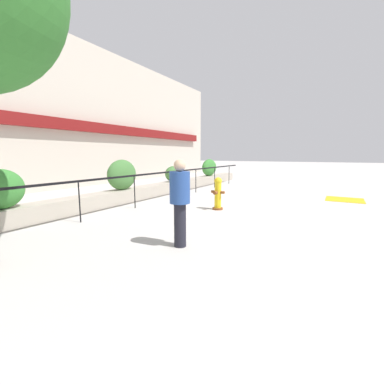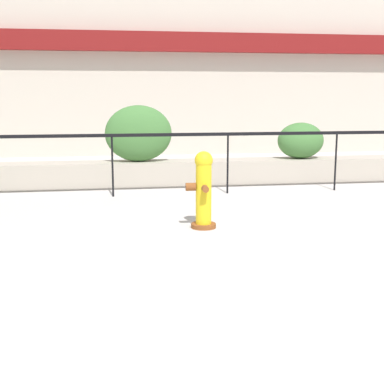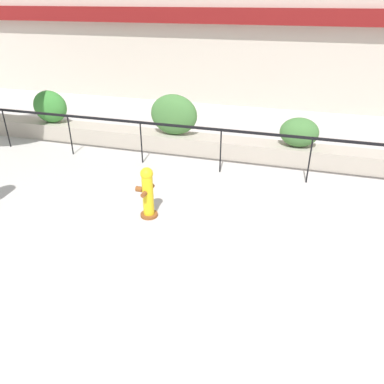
{
  "view_description": "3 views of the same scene",
  "coord_description": "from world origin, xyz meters",
  "px_view_note": "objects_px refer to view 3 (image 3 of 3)",
  "views": [
    {
      "loc": [
        -8.64,
        -1.09,
        1.82
      ],
      "look_at": [
        -1.51,
        3.01,
        0.62
      ],
      "focal_mm": 24.0,
      "sensor_mm": 36.0,
      "label": 1
    },
    {
      "loc": [
        -2.19,
        -4.84,
        1.86
      ],
      "look_at": [
        -1.02,
        2.69,
        0.45
      ],
      "focal_mm": 50.0,
      "sensor_mm": 36.0,
      "label": 2
    },
    {
      "loc": [
        1.8,
        -3.69,
        4.0
      ],
      "look_at": [
        -0.12,
        2.78,
        0.46
      ],
      "focal_mm": 35.0,
      "sensor_mm": 36.0,
      "label": 3
    }
  ],
  "objects_px": {
    "hedge_bush_0": "(50,107)",
    "fire_hydrant": "(148,192)",
    "hedge_bush_1": "(174,115)",
    "hedge_bush_2": "(299,132)"
  },
  "relations": [
    {
      "from": "hedge_bush_0",
      "to": "fire_hydrant",
      "type": "height_order",
      "value": "hedge_bush_0"
    },
    {
      "from": "fire_hydrant",
      "to": "hedge_bush_2",
      "type": "bearing_deg",
      "value": 53.01
    },
    {
      "from": "hedge_bush_1",
      "to": "fire_hydrant",
      "type": "relative_size",
      "value": 1.25
    },
    {
      "from": "hedge_bush_0",
      "to": "hedge_bush_2",
      "type": "relative_size",
      "value": 1.1
    },
    {
      "from": "hedge_bush_2",
      "to": "fire_hydrant",
      "type": "distance_m",
      "value": 4.57
    },
    {
      "from": "hedge_bush_1",
      "to": "hedge_bush_2",
      "type": "xyz_separation_m",
      "value": [
        3.43,
        0.0,
        -0.19
      ]
    },
    {
      "from": "hedge_bush_0",
      "to": "hedge_bush_1",
      "type": "distance_m",
      "value": 4.03
    },
    {
      "from": "fire_hydrant",
      "to": "hedge_bush_1",
      "type": "bearing_deg",
      "value": 100.68
    },
    {
      "from": "hedge_bush_0",
      "to": "hedge_bush_2",
      "type": "xyz_separation_m",
      "value": [
        7.45,
        0.0,
        -0.11
      ]
    },
    {
      "from": "hedge_bush_2",
      "to": "hedge_bush_0",
      "type": "bearing_deg",
      "value": 180.0
    }
  ]
}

